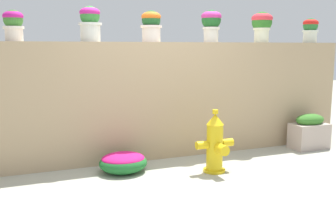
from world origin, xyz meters
TOP-DOWN VIEW (x-y plane):
  - ground_plane at (0.00, 0.00)m, footprint 24.00×24.00m
  - stone_wall at (0.00, 0.92)m, footprint 5.99×0.40m
  - potted_plant_1 at (-1.75, 0.92)m, footprint 0.24×0.24m
  - potted_plant_2 at (-0.84, 0.92)m, footprint 0.29×0.29m
  - potted_plant_3 at (-0.04, 0.88)m, footprint 0.29×0.29m
  - potted_plant_4 at (0.87, 0.91)m, footprint 0.29×0.29m
  - potted_plant_5 at (1.71, 0.88)m, footprint 0.31×0.31m
  - potted_plant_6 at (2.66, 0.93)m, footprint 0.25×0.25m
  - fire_hydrant at (0.45, -0.05)m, footprint 0.49×0.40m
  - flower_bush_left at (-0.60, 0.36)m, footprint 0.59×0.53m
  - planter_box at (2.32, 0.43)m, footprint 0.56×0.33m

SIDE VIEW (x-z plane):
  - ground_plane at x=0.00m, z-range 0.00..0.00m
  - flower_bush_left at x=-0.60m, z-range 0.00..0.26m
  - planter_box at x=2.32m, z-range -0.01..0.52m
  - fire_hydrant at x=0.45m, z-range -0.04..0.73m
  - stone_wall at x=0.00m, z-range 0.00..1.58m
  - potted_plant_1 at x=-1.75m, z-range 1.61..1.98m
  - potted_plant_6 at x=2.66m, z-range 1.61..2.00m
  - potted_plant_3 at x=-0.04m, z-range 1.61..2.02m
  - potted_plant_2 at x=-0.84m, z-range 1.61..2.06m
  - potted_plant_5 at x=1.71m, z-range 1.64..2.09m
  - potted_plant_4 at x=0.87m, z-range 1.64..2.09m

